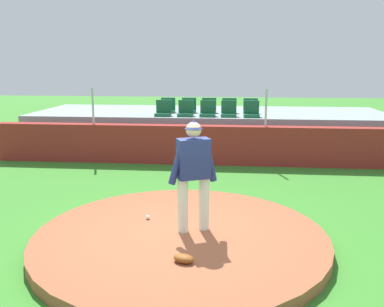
{
  "coord_description": "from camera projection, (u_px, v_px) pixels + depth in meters",
  "views": [
    {
      "loc": [
        0.8,
        -6.26,
        2.87
      ],
      "look_at": [
        0.0,
        1.94,
        1.08
      ],
      "focal_mm": 39.0,
      "sensor_mm": 36.0,
      "label": 1
    }
  ],
  "objects": [
    {
      "name": "stadium_chair_8",
      "position": [
        229.0,
        109.0,
        13.97
      ],
      "size": [
        0.48,
        0.44,
        0.5
      ],
      "rotation": [
        0.0,
        0.0,
        3.14
      ],
      "color": "#185F3A",
      "rests_on": "bleacher_platform"
    },
    {
      "name": "stadium_chair_6",
      "position": [
        189.0,
        108.0,
        14.12
      ],
      "size": [
        0.48,
        0.44,
        0.5
      ],
      "rotation": [
        0.0,
        0.0,
        3.14
      ],
      "color": "#185F3A",
      "rests_on": "bleacher_platform"
    },
    {
      "name": "fence_post_left",
      "position": [
        93.0,
        106.0,
        12.12
      ],
      "size": [
        0.06,
        0.06,
        1.06
      ],
      "primitive_type": "cylinder",
      "color": "silver",
      "rests_on": "brick_barrier"
    },
    {
      "name": "stadium_chair_1",
      "position": [
        186.0,
        111.0,
        13.21
      ],
      "size": [
        0.48,
        0.44,
        0.5
      ],
      "rotation": [
        0.0,
        0.0,
        3.14
      ],
      "color": "#185F3A",
      "rests_on": "bleacher_platform"
    },
    {
      "name": "stadium_chair_9",
      "position": [
        251.0,
        109.0,
        13.87
      ],
      "size": [
        0.48,
        0.44,
        0.5
      ],
      "rotation": [
        0.0,
        0.0,
        3.14
      ],
      "color": "#185F3A",
      "rests_on": "bleacher_platform"
    },
    {
      "name": "fence_post_right",
      "position": [
        266.0,
        108.0,
        11.65
      ],
      "size": [
        0.06,
        0.06,
        1.06
      ],
      "primitive_type": "cylinder",
      "color": "silver",
      "rests_on": "brick_barrier"
    },
    {
      "name": "pitchers_mound",
      "position": [
        180.0,
        238.0,
        6.76
      ],
      "size": [
        4.74,
        4.74,
        0.18
      ],
      "primitive_type": "cylinder",
      "color": "#9C5537",
      "rests_on": "ground_plane"
    },
    {
      "name": "pitcher",
      "position": [
        194.0,
        168.0,
        6.63
      ],
      "size": [
        0.79,
        0.44,
        1.83
      ],
      "rotation": [
        0.0,
        0.0,
        0.41
      ],
      "color": "silver",
      "rests_on": "pitchers_mound"
    },
    {
      "name": "stadium_chair_3",
      "position": [
        229.0,
        112.0,
        13.1
      ],
      "size": [
        0.48,
        0.44,
        0.5
      ],
      "rotation": [
        0.0,
        0.0,
        3.14
      ],
      "color": "#185F3A",
      "rests_on": "bleacher_platform"
    },
    {
      "name": "stadium_chair_5",
      "position": [
        168.0,
        108.0,
        14.17
      ],
      "size": [
        0.48,
        0.44,
        0.5
      ],
      "rotation": [
        0.0,
        0.0,
        3.14
      ],
      "color": "#185F3A",
      "rests_on": "bleacher_platform"
    },
    {
      "name": "bleacher_platform",
      "position": [
        209.0,
        129.0,
        14.69
      ],
      "size": [
        11.98,
        3.87,
        1.23
      ],
      "primitive_type": "cube",
      "color": "#88959C",
      "rests_on": "ground_plane"
    },
    {
      "name": "ground_plane",
      "position": [
        181.0,
        243.0,
        6.78
      ],
      "size": [
        60.0,
        60.0,
        0.0
      ],
      "primitive_type": "plane",
      "color": "#367F28"
    },
    {
      "name": "brick_barrier",
      "position": [
        204.0,
        145.0,
        12.04
      ],
      "size": [
        12.36,
        0.4,
        1.12
      ],
      "primitive_type": "cube",
      "color": "maroon",
      "rests_on": "ground_plane"
    },
    {
      "name": "baseball",
      "position": [
        148.0,
        217.0,
        7.33
      ],
      "size": [
        0.07,
        0.07,
        0.07
      ],
      "primitive_type": "sphere",
      "color": "white",
      "rests_on": "pitchers_mound"
    },
    {
      "name": "stadium_chair_0",
      "position": [
        163.0,
        111.0,
        13.27
      ],
      "size": [
        0.48,
        0.44,
        0.5
      ],
      "rotation": [
        0.0,
        0.0,
        3.14
      ],
      "color": "#185F3A",
      "rests_on": "bleacher_platform"
    },
    {
      "name": "stadium_chair_7",
      "position": [
        209.0,
        108.0,
        14.05
      ],
      "size": [
        0.48,
        0.44,
        0.5
      ],
      "rotation": [
        0.0,
        0.0,
        3.14
      ],
      "color": "#185F3A",
      "rests_on": "bleacher_platform"
    },
    {
      "name": "stadium_chair_4",
      "position": [
        251.0,
        112.0,
        13.0
      ],
      "size": [
        0.48,
        0.44,
        0.5
      ],
      "rotation": [
        0.0,
        0.0,
        3.14
      ],
      "color": "#185F3A",
      "rests_on": "bleacher_platform"
    },
    {
      "name": "stadium_chair_2",
      "position": [
        208.0,
        111.0,
        13.15
      ],
      "size": [
        0.48,
        0.44,
        0.5
      ],
      "rotation": [
        0.0,
        0.0,
        3.14
      ],
      "color": "#185F3A",
      "rests_on": "bleacher_platform"
    },
    {
      "name": "fielding_glove",
      "position": [
        184.0,
        258.0,
        5.74
      ],
      "size": [
        0.35,
        0.29,
        0.11
      ],
      "primitive_type": "ellipsoid",
      "rotation": [
        0.0,
        0.0,
        5.92
      ],
      "color": "brown",
      "rests_on": "pitchers_mound"
    }
  ]
}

